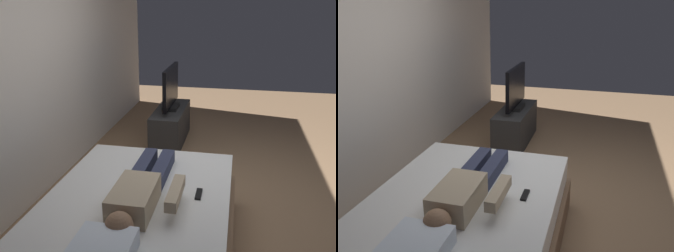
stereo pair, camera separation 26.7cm
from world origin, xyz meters
TOP-DOWN VIEW (x-y plane):
  - ground_plane at (0.00, 0.00)m, footprint 10.00×10.00m
  - back_wall at (0.40, 1.89)m, footprint 6.40×0.10m
  - bed at (-0.97, 0.59)m, footprint 2.04×1.45m
  - person at (-0.94, 0.54)m, footprint 1.26×0.46m
  - remote at (-0.79, 0.14)m, footprint 0.15×0.04m
  - tv_stand at (1.54, 0.80)m, footprint 1.10×0.40m
  - tv at (1.54, 0.80)m, footprint 0.88×0.20m

SIDE VIEW (x-z plane):
  - ground_plane at x=0.00m, z-range 0.00..0.00m
  - tv_stand at x=1.54m, z-range 0.00..0.50m
  - bed at x=-0.97m, z-range -0.01..0.53m
  - remote at x=-0.79m, z-range 0.54..0.56m
  - person at x=-0.94m, z-range 0.53..0.71m
  - tv at x=1.54m, z-range 0.49..1.08m
  - back_wall at x=0.40m, z-range 0.00..2.80m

